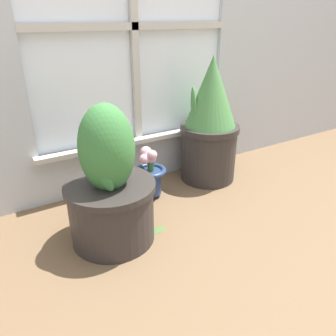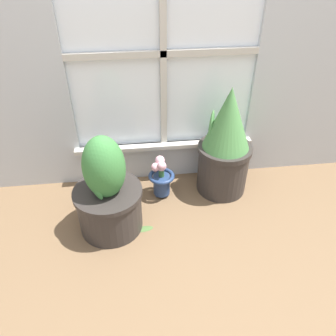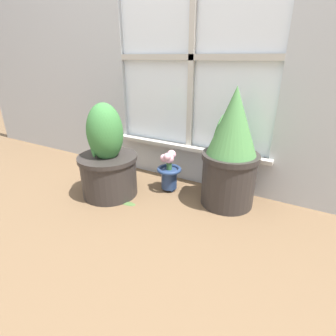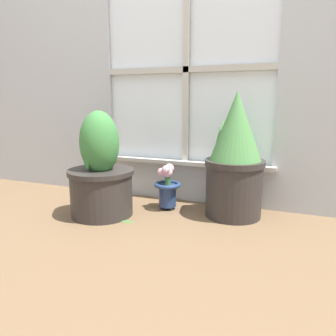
{
  "view_description": "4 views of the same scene",
  "coord_description": "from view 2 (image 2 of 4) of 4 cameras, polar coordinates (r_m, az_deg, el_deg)",
  "views": [
    {
      "loc": [
        -0.75,
        -0.98,
        0.87
      ],
      "look_at": [
        0.04,
        0.32,
        0.16
      ],
      "focal_mm": 35.0,
      "sensor_mm": 36.0,
      "label": 1
    },
    {
      "loc": [
        -0.19,
        -1.21,
        1.37
      ],
      "look_at": [
        -0.01,
        0.31,
        0.25
      ],
      "focal_mm": 35.0,
      "sensor_mm": 36.0,
      "label": 2
    },
    {
      "loc": [
        0.72,
        -1.01,
        0.83
      ],
      "look_at": [
        0.0,
        0.27,
        0.2
      ],
      "focal_mm": 28.0,
      "sensor_mm": 36.0,
      "label": 3
    },
    {
      "loc": [
        0.66,
        -1.39,
        0.64
      ],
      "look_at": [
        -0.01,
        0.29,
        0.27
      ],
      "focal_mm": 35.0,
      "sensor_mm": 36.0,
      "label": 4
    }
  ],
  "objects": [
    {
      "name": "ground_plane",
      "position": [
        1.84,
        1.33,
        -11.85
      ],
      "size": [
        10.0,
        10.0,
        0.0
      ],
      "primitive_type": "plane",
      "color": "brown"
    },
    {
      "name": "potted_plant_left",
      "position": [
        1.77,
        -10.42,
        -4.65
      ],
      "size": [
        0.37,
        0.37,
        0.59
      ],
      "color": "#2D2826",
      "rests_on": "ground_plane"
    },
    {
      "name": "potted_plant_right",
      "position": [
        1.98,
        9.93,
        3.93
      ],
      "size": [
        0.33,
        0.33,
        0.69
      ],
      "color": "#2D2826",
      "rests_on": "ground_plane"
    },
    {
      "name": "flower_vase",
      "position": [
        2.0,
        -1.21,
        -1.65
      ],
      "size": [
        0.16,
        0.16,
        0.27
      ],
      "color": "navy",
      "rests_on": "ground_plane"
    },
    {
      "name": "fallen_leaf",
      "position": [
        1.88,
        -4.3,
        -10.47
      ],
      "size": [
        0.11,
        0.06,
        0.01
      ],
      "color": "#476633",
      "rests_on": "ground_plane"
    }
  ]
}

